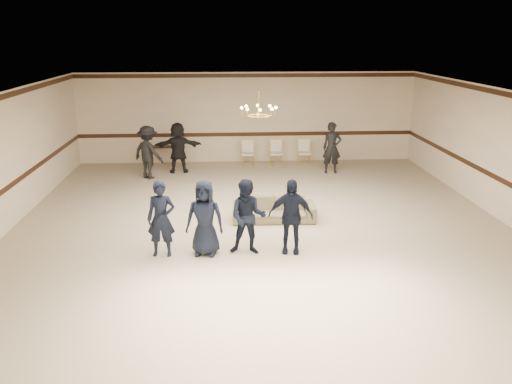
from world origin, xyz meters
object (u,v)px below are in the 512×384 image
(banquet_chair_left, at_px, (248,153))
(chandelier, at_px, (259,103))
(adult_right, at_px, (332,148))
(boy_c, at_px, (248,217))
(boy_b, at_px, (205,218))
(banquet_chair_mid, at_px, (276,153))
(adult_left, at_px, (148,152))
(console_table, at_px, (163,156))
(banquet_chair_right, at_px, (305,153))
(boy_a, at_px, (161,219))
(adult_mid, at_px, (178,147))
(boy_d, at_px, (291,216))
(settee, at_px, (274,209))

(banquet_chair_left, bearing_deg, chandelier, -84.28)
(chandelier, height_order, adult_right, chandelier)
(chandelier, height_order, boy_c, chandelier)
(boy_b, xyz_separation_m, banquet_chair_mid, (2.30, 7.81, -0.36))
(adult_left, height_order, console_table, adult_left)
(adult_left, xyz_separation_m, banquet_chair_mid, (4.27, 1.46, -0.40))
(banquet_chair_right, bearing_deg, banquet_chair_mid, -175.67)
(boy_a, height_order, banquet_chair_mid, boy_a)
(boy_a, distance_m, adult_left, 6.44)
(adult_left, bearing_deg, boy_b, 141.79)
(adult_mid, relative_size, banquet_chair_mid, 1.89)
(boy_b, bearing_deg, banquet_chair_mid, 83.09)
(boy_b, bearing_deg, banquet_chair_left, 90.04)
(adult_right, bearing_deg, adult_left, -175.59)
(boy_b, distance_m, banquet_chair_mid, 8.15)
(chandelier, height_order, boy_d, chandelier)
(chandelier, bearing_deg, adult_mid, 117.73)
(banquet_chair_left, bearing_deg, adult_left, -150.30)
(boy_b, height_order, banquet_chair_mid, boy_b)
(settee, bearing_deg, chandelier, 125.70)
(boy_a, bearing_deg, boy_d, 3.98)
(settee, distance_m, banquet_chair_right, 6.02)
(boy_b, xyz_separation_m, settee, (1.65, 2.03, -0.51))
(banquet_chair_right, bearing_deg, boy_b, -108.58)
(boy_c, xyz_separation_m, boy_d, (0.90, 0.00, 0.00))
(boy_a, bearing_deg, adult_left, 103.53)
(adult_right, relative_size, banquet_chair_mid, 1.89)
(banquet_chair_mid, bearing_deg, boy_a, -111.31)
(adult_left, relative_size, adult_mid, 1.00)
(adult_mid, height_order, banquet_chair_left, adult_mid)
(boy_a, bearing_deg, chandelier, 52.97)
(banquet_chair_right, bearing_deg, console_table, -177.96)
(boy_d, relative_size, banquet_chair_mid, 1.79)
(adult_left, relative_size, banquet_chair_mid, 1.89)
(chandelier, xyz_separation_m, boy_a, (-2.21, -2.54, -2.07))
(settee, bearing_deg, banquet_chair_left, 94.96)
(boy_a, relative_size, adult_mid, 0.95)
(console_table, bearing_deg, boy_a, -88.16)
(boy_c, relative_size, adult_mid, 0.95)
(adult_left, xyz_separation_m, banquet_chair_right, (5.27, 1.46, -0.40))
(chandelier, distance_m, settee, 2.65)
(adult_mid, relative_size, banquet_chair_left, 1.89)
(chandelier, xyz_separation_m, boy_d, (0.49, -2.54, -2.07))
(adult_right, height_order, banquet_chair_mid, adult_right)
(adult_right, height_order, banquet_chair_left, adult_right)
(adult_left, xyz_separation_m, banquet_chair_left, (3.27, 1.46, -0.40))
(adult_mid, distance_m, banquet_chair_mid, 3.48)
(adult_left, relative_size, adult_right, 1.00)
(boy_d, bearing_deg, banquet_chair_mid, 95.62)
(console_table, bearing_deg, settee, -64.62)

